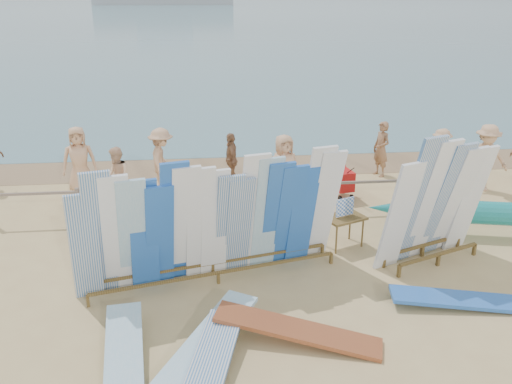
{
  "coord_description": "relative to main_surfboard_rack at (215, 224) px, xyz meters",
  "views": [
    {
      "loc": [
        -0.99,
        -9.37,
        5.35
      ],
      "look_at": [
        0.17,
        1.99,
        1.02
      ],
      "focal_mm": 38.0,
      "sensor_mm": 36.0,
      "label": 1
    }
  ],
  "objects": [
    {
      "name": "wet_sand_strip",
      "position": [
        0.82,
        7.2,
        -1.17
      ],
      "size": [
        40.0,
        2.6,
        0.01
      ],
      "primitive_type": "cube",
      "color": "#886C4C",
      "rests_on": "ground"
    },
    {
      "name": "side_surfboard_rack",
      "position": [
        4.45,
        0.27,
        0.1
      ],
      "size": [
        2.52,
        1.47,
        2.83
      ],
      "rotation": [
        0.0,
        0.0,
        0.37
      ],
      "color": "brown",
      "rests_on": "ground"
    },
    {
      "name": "beachgoer_7",
      "position": [
        5.13,
        5.73,
        -0.34
      ],
      "size": [
        0.53,
        0.68,
        1.66
      ],
      "primitive_type": "imported",
      "rotation": [
        0.0,
        0.0,
        5.08
      ],
      "color": "#8C6042",
      "rests_on": "ground"
    },
    {
      "name": "stroller",
      "position": [
        3.52,
        4.04,
        -0.76
      ],
      "size": [
        0.65,
        0.83,
        1.02
      ],
      "rotation": [
        0.0,
        0.0,
        0.2
      ],
      "color": "#B11312",
      "rests_on": "ground"
    },
    {
      "name": "flat_board_d",
      "position": [
        4.44,
        -1.43,
        -1.17
      ],
      "size": [
        2.76,
        1.02,
        0.22
      ],
      "primitive_type": "cube",
      "rotation": [
        0.06,
        0.0,
        1.4
      ],
      "color": "blue",
      "rests_on": "ground"
    },
    {
      "name": "beach_chair_left",
      "position": [
        1.21,
        3.68,
        -0.89
      ],
      "size": [
        0.76,
        0.77,
        0.95
      ],
      "rotation": [
        0.0,
        0.0,
        -0.3
      ],
      "color": "#B11312",
      "rests_on": "ground"
    },
    {
      "name": "beachgoer_6",
      "position": [
        1.91,
        3.87,
        -0.25
      ],
      "size": [
        0.98,
        0.66,
        1.84
      ],
      "primitive_type": "imported",
      "rotation": [
        0.0,
        0.0,
        0.27
      ],
      "color": "tan",
      "rests_on": "ground"
    },
    {
      "name": "outrigger_canoe",
      "position": [
        6.51,
        1.22,
        -0.62
      ],
      "size": [
        5.95,
        1.84,
        0.85
      ],
      "rotation": [
        0.0,
        0.0,
        -0.23
      ],
      "color": "brown",
      "rests_on": "ground"
    },
    {
      "name": "flat_board_a",
      "position": [
        -1.44,
        -2.65,
        -1.17
      ],
      "size": [
        0.86,
        2.74,
        0.36
      ],
      "primitive_type": "cube",
      "rotation": [
        0.11,
        0.0,
        0.11
      ],
      "color": "#81B4CF",
      "rests_on": "ground"
    },
    {
      "name": "beachgoer_4",
      "position": [
        0.62,
        5.35,
        -0.4
      ],
      "size": [
        0.5,
        0.94,
        1.53
      ],
      "primitive_type": "imported",
      "rotation": [
        0.0,
        0.0,
        4.84
      ],
      "color": "#8C6042",
      "rests_on": "ground"
    },
    {
      "name": "ground",
      "position": [
        0.82,
        0.0,
        -1.17
      ],
      "size": [
        160.0,
        160.0,
        0.0
      ],
      "primitive_type": "plane",
      "color": "tan",
      "rests_on": "ground"
    },
    {
      "name": "beachgoer_0",
      "position": [
        -3.52,
        5.1,
        -0.23
      ],
      "size": [
        0.98,
        0.6,
        1.88
      ],
      "primitive_type": "imported",
      "rotation": [
        0.0,
        0.0,
        0.18
      ],
      "color": "tan",
      "rests_on": "ground"
    },
    {
      "name": "flat_board_b",
      "position": [
        -0.27,
        -2.36,
        -1.17
      ],
      "size": [
        1.91,
        2.58,
        0.37
      ],
      "primitive_type": "cube",
      "rotation": [
        0.11,
        0.0,
        -0.56
      ],
      "color": "#81B4CF",
      "rests_on": "ground"
    },
    {
      "name": "main_surfboard_rack",
      "position": [
        0.0,
        0.0,
        0.0
      ],
      "size": [
        5.16,
        1.89,
        2.58
      ],
      "rotation": [
        0.0,
        0.0,
        0.24
      ],
      "color": "brown",
      "rests_on": "ground"
    },
    {
      "name": "flat_board_e",
      "position": [
        -0.22,
        -2.98,
        -1.17
      ],
      "size": [
        1.25,
        2.74,
        0.35
      ],
      "primitive_type": "cube",
      "rotation": [
        0.1,
        0.0,
        -0.27
      ],
      "color": "silver",
      "rests_on": "ground"
    },
    {
      "name": "beachgoer_3",
      "position": [
        -1.3,
        4.96,
        -0.26
      ],
      "size": [
        0.5,
        1.18,
        1.82
      ],
      "primitive_type": "imported",
      "rotation": [
        0.0,
        0.0,
        1.56
      ],
      "color": "tan",
      "rests_on": "ground"
    },
    {
      "name": "beachgoer_2",
      "position": [
        -2.39,
        4.09,
        -0.39
      ],
      "size": [
        0.56,
        0.83,
        1.56
      ],
      "primitive_type": "imported",
      "rotation": [
        0.0,
        0.0,
        5.0
      ],
      "color": "beige",
      "rests_on": "ground"
    },
    {
      "name": "flat_board_c",
      "position": [
        1.24,
        -2.15,
        -1.17
      ],
      "size": [
        2.73,
        1.39,
        0.41
      ],
      "primitive_type": "cube",
      "rotation": [
        0.13,
        0.0,
        1.25
      ],
      "color": "#984E29",
      "rests_on": "ground"
    },
    {
      "name": "fence",
      "position": [
        0.82,
        3.0,
        -0.54
      ],
      "size": [
        12.08,
        0.08,
        0.9
      ],
      "color": "gray",
      "rests_on": "ground"
    },
    {
      "name": "beachgoer_9",
      "position": [
        6.77,
        5.25,
        -0.4
      ],
      "size": [
        1.05,
        0.62,
        1.53
      ],
      "primitive_type": "imported",
      "rotation": [
        0.0,
        0.0,
        3.37
      ],
      "color": "tan",
      "rests_on": "ground"
    },
    {
      "name": "beachgoer_extra_0",
      "position": [
        7.58,
        4.21,
        -0.23
      ],
      "size": [
        1.29,
        0.74,
        1.88
      ],
      "primitive_type": "imported",
      "rotation": [
        0.0,
        0.0,
        6.07
      ],
      "color": "tan",
      "rests_on": "ground"
    },
    {
      "name": "ocean",
      "position": [
        0.82,
        128.0,
        -1.17
      ],
      "size": [
        320.0,
        240.0,
        0.02
      ],
      "primitive_type": "cube",
      "color": "slate",
      "rests_on": "ground"
    },
    {
      "name": "beach_chair_right",
      "position": [
        2.26,
        3.55,
        -0.92
      ],
      "size": [
        0.72,
        0.73,
        0.84
      ],
      "rotation": [
        0.0,
        0.0,
        0.47
      ],
      "color": "#B11312",
      "rests_on": "ground"
    },
    {
      "name": "vendor_table",
      "position": [
        2.82,
        1.14,
        -0.79
      ],
      "size": [
        1.02,
        0.89,
        1.13
      ],
      "rotation": [
        0.0,
        0.0,
        0.4
      ],
      "color": "brown",
      "rests_on": "ground"
    }
  ]
}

